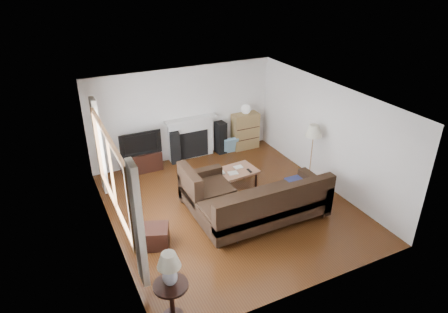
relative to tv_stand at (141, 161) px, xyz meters
name	(u,v)px	position (x,y,z in m)	size (l,w,h in m)	color
room	(230,156)	(1.29, -2.49, 1.00)	(5.10, 5.60, 2.54)	#4E2811
window	(112,173)	(-1.16, -2.69, 1.30)	(0.12, 2.74, 1.54)	#915F36
curtain_near	(138,225)	(-1.11, -4.21, 1.15)	(0.10, 0.35, 2.10)	white
curtain_far	(99,147)	(-1.11, -1.17, 1.15)	(0.10, 0.35, 2.10)	white
fireplace	(191,138)	(1.44, 0.15, 0.32)	(1.40, 0.26, 1.15)	white
tv_stand	(141,161)	(0.00, 0.00, 0.00)	(1.00, 0.45, 0.50)	black
television	(139,142)	(0.00, 0.00, 0.55)	(1.05, 0.14, 0.60)	black
speaker_left	(175,147)	(0.94, 0.06, 0.19)	(0.25, 0.30, 0.89)	black
speaker_right	(221,138)	(2.29, 0.06, 0.20)	(0.25, 0.30, 0.91)	black
bookshelf	(245,131)	(3.05, 0.04, 0.27)	(0.75, 0.36, 1.04)	olive
globe_lamp	(246,109)	(3.05, 0.04, 0.92)	(0.27, 0.27, 0.27)	white
sectional_sofa	(265,202)	(1.69, -3.30, 0.22)	(2.91, 2.12, 0.94)	black
coffee_table	(231,180)	(1.64, -1.86, -0.01)	(1.23, 0.67, 0.48)	#986449
footstool	(156,236)	(-0.57, -3.06, -0.05)	(0.47, 0.47, 0.40)	black
floor_lamp	(311,154)	(3.51, -2.38, 0.50)	(0.39, 0.39, 1.51)	#B2753E
side_table	(172,301)	(-0.86, -4.81, 0.08)	(0.53, 0.53, 0.66)	black
table_lamp	(169,270)	(-0.86, -4.81, 0.69)	(0.35, 0.35, 0.57)	silver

